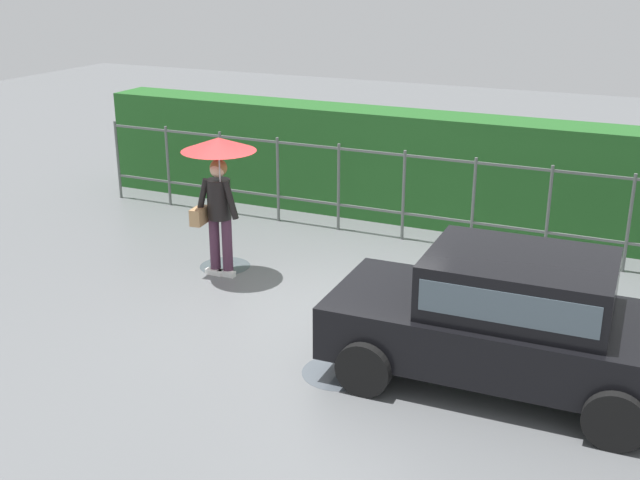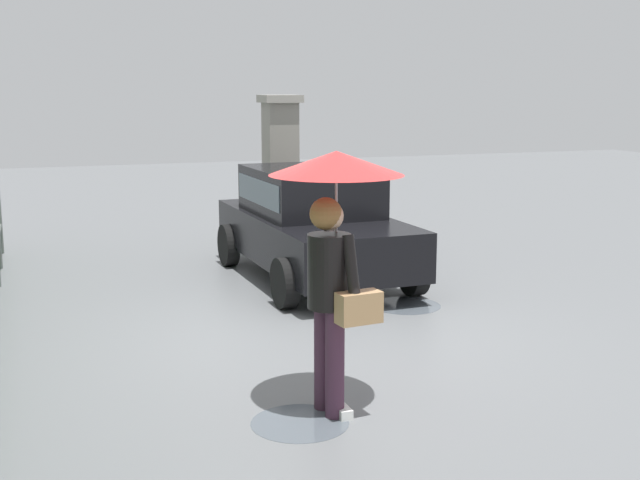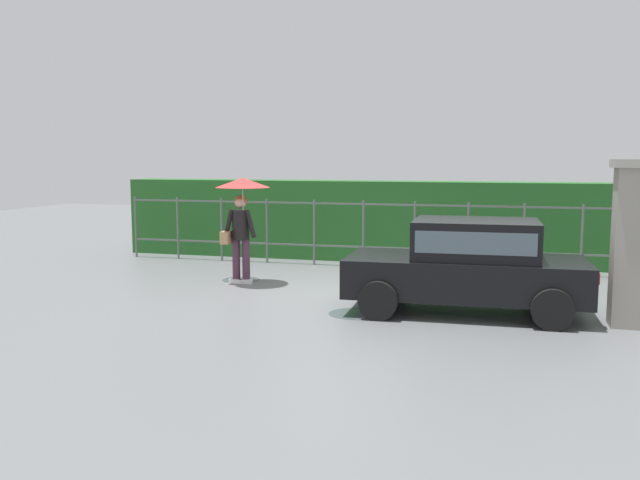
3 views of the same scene
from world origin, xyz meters
name	(u,v)px [view 1 (image 1 of 3)]	position (x,y,z in m)	size (l,w,h in m)	color
ground_plane	(327,316)	(0.00, 0.00, 0.00)	(40.00, 40.00, 0.00)	slate
car	(508,315)	(2.44, -0.74, 0.80)	(3.78, 1.94, 1.48)	black
pedestrian	(218,173)	(-1.96, 0.61, 1.55)	(1.05, 1.05, 2.07)	#47283D
fence_section	(404,191)	(-0.10, 3.23, 0.82)	(11.56, 0.05, 1.50)	#59605B
hedge_row	(424,168)	(-0.10, 4.32, 0.95)	(12.51, 0.90, 1.90)	#235B23
puddle_near	(339,372)	(0.73, -1.31, 0.00)	(0.83, 0.83, 0.00)	#4C545B
puddle_far	(225,266)	(-2.13, 0.96, 0.00)	(0.76, 0.76, 0.00)	#4C545B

